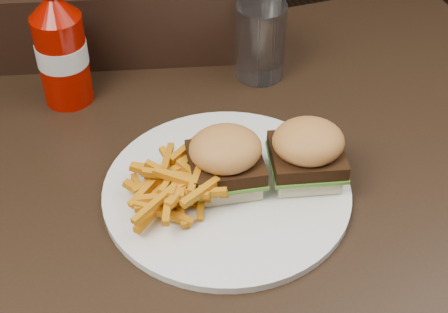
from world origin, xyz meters
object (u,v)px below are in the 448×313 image
object	(u,v)px
plate	(227,191)
tumbler	(260,41)
ketchup_bottle	(63,61)
chair_far	(144,149)
dining_table	(136,244)

from	to	relation	value
plate	tumbler	world-z (taller)	tumbler
plate	ketchup_bottle	bearing A→B (deg)	120.33
ketchup_bottle	plate	bearing A→B (deg)	-59.67
chair_far	plate	xyz separation A→B (m)	(0.01, -0.48, 0.33)
dining_table	plate	xyz separation A→B (m)	(0.11, 0.02, 0.03)
chair_far	tumbler	distance (m)	0.48
tumbler	dining_table	bearing A→B (deg)	-134.65
chair_far	tumbler	size ratio (longest dim) A/B	3.72
plate	ketchup_bottle	world-z (taller)	ketchup_bottle
tumbler	chair_far	bearing A→B (deg)	116.54
dining_table	chair_far	bearing A→B (deg)	78.07
dining_table	tumbler	size ratio (longest dim) A/B	11.04
chair_far	plate	world-z (taller)	plate
plate	ketchup_bottle	size ratio (longest dim) A/B	2.19
dining_table	plate	world-z (taller)	plate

